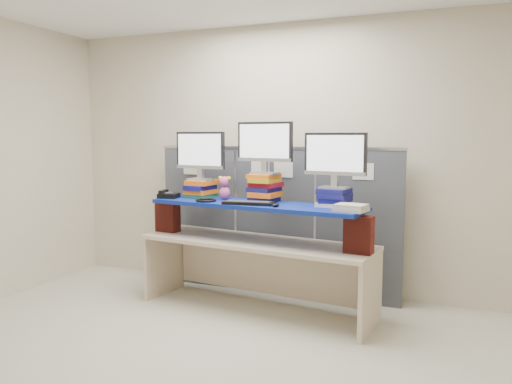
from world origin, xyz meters
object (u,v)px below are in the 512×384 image
at_px(keyboard, 249,203).
at_px(desk, 256,255).
at_px(monitor_left, 200,153).
at_px(monitor_center, 265,144).
at_px(monitor_right, 335,157).
at_px(blue_board, 256,205).
at_px(desk_phone, 168,195).

bearing_deg(keyboard, desk, 76.04).
relative_size(monitor_left, monitor_center, 1.00).
bearing_deg(desk, monitor_right, 9.43).
xyz_separation_m(blue_board, desk_phone, (-0.94, 0.01, 0.05)).
height_order(blue_board, desk_phone, desk_phone).
height_order(monitor_left, keyboard, monitor_left).
distance_m(desk, desk_phone, 1.08).
relative_size(blue_board, monitor_right, 3.64).
distance_m(blue_board, monitor_right, 0.85).
xyz_separation_m(blue_board, monitor_right, (0.72, 0.03, 0.45)).
bearing_deg(keyboard, monitor_right, 7.17).
height_order(desk, desk_phone, desk_phone).
bearing_deg(monitor_center, monitor_left, 180.00).
xyz_separation_m(monitor_right, keyboard, (-0.74, -0.16, -0.42)).
relative_size(blue_board, desk_phone, 9.63).
distance_m(monitor_left, monitor_center, 0.73).
bearing_deg(monitor_left, blue_board, -9.62).
height_order(monitor_center, monitor_right, monitor_center).
relative_size(monitor_left, monitor_right, 1.00).
xyz_separation_m(blue_board, keyboard, (-0.02, -0.13, 0.03)).
height_order(blue_board, monitor_right, monitor_right).
height_order(monitor_left, desk_phone, monitor_left).
height_order(blue_board, monitor_center, monitor_center).
bearing_deg(desk_phone, keyboard, -18.34).
xyz_separation_m(keyboard, desk_phone, (-0.92, 0.14, 0.02)).
relative_size(blue_board, monitor_left, 3.64).
xyz_separation_m(blue_board, monitor_center, (0.04, 0.11, 0.55)).
relative_size(desk, keyboard, 4.78).
xyz_separation_m(monitor_left, monitor_center, (0.72, -0.09, 0.09)).
relative_size(keyboard, desk_phone, 2.26).
relative_size(monitor_right, desk_phone, 2.64).
xyz_separation_m(desk, monitor_center, (0.04, 0.11, 1.02)).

